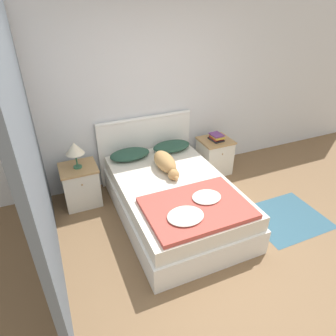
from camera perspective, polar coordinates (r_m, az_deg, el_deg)
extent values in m
plane|color=brown|center=(3.38, 6.95, -19.25)|extent=(16.00, 16.00, 0.00)
cube|color=silver|center=(4.33, -6.25, 13.08)|extent=(9.00, 0.06, 2.55)
cube|color=slate|center=(3.16, -24.60, 3.46)|extent=(0.06, 3.10, 2.55)
cube|color=white|center=(3.94, 1.21, -7.07)|extent=(1.36, 2.07, 0.33)
cube|color=silver|center=(3.78, 1.25, -3.99)|extent=(1.30, 2.01, 0.19)
cube|color=white|center=(4.60, -4.22, 3.67)|extent=(1.44, 0.04, 0.98)
cylinder|color=white|center=(4.39, -4.47, 9.39)|extent=(1.44, 0.06, 0.06)
cube|color=silver|center=(4.27, -16.23, -3.28)|extent=(0.46, 0.43, 0.54)
cube|color=tan|center=(4.13, -16.80, 0.01)|extent=(0.49, 0.45, 0.03)
sphere|color=tan|center=(4.01, -16.04, -3.11)|extent=(0.02, 0.02, 0.02)
cube|color=silver|center=(4.88, 8.81, 2.16)|extent=(0.46, 0.43, 0.54)
cube|color=tan|center=(4.75, 9.08, 5.19)|extent=(0.49, 0.45, 0.03)
sphere|color=tan|center=(4.65, 10.35, 2.61)|extent=(0.02, 0.02, 0.02)
ellipsoid|color=#284C3D|center=(4.27, -7.27, 2.60)|extent=(0.57, 0.33, 0.13)
ellipsoid|color=#284C3D|center=(4.46, 0.68, 4.17)|extent=(0.57, 0.33, 0.13)
cube|color=#BC4C42|center=(3.30, 5.46, -7.52)|extent=(1.12, 0.82, 0.05)
ellipsoid|color=silver|center=(3.12, 3.35, -9.09)|extent=(0.39, 0.33, 0.05)
ellipsoid|color=silver|center=(3.40, 7.35, -5.48)|extent=(0.34, 0.29, 0.04)
ellipsoid|color=tan|center=(3.96, -0.62, 1.23)|extent=(0.23, 0.51, 0.22)
sphere|color=tan|center=(3.76, 1.08, -1.29)|extent=(0.14, 0.14, 0.14)
ellipsoid|color=tan|center=(3.72, 1.46, -1.89)|extent=(0.06, 0.08, 0.06)
cone|color=tan|center=(3.73, 0.46, -0.64)|extent=(0.05, 0.05, 0.05)
cone|color=tan|center=(3.75, 1.57, -0.39)|extent=(0.05, 0.05, 0.05)
ellipsoid|color=tan|center=(4.18, -1.32, 1.94)|extent=(0.15, 0.23, 0.08)
cube|color=#232328|center=(4.73, 9.13, 5.41)|extent=(0.18, 0.24, 0.02)
cube|color=#AD2D28|center=(4.73, 9.19, 5.72)|extent=(0.16, 0.20, 0.03)
cube|color=gold|center=(4.71, 9.33, 5.96)|extent=(0.16, 0.22, 0.02)
cube|color=#703D7F|center=(4.71, 9.23, 6.28)|extent=(0.18, 0.21, 0.02)
cylinder|color=#336B4C|center=(4.11, -16.82, 0.22)|extent=(0.11, 0.11, 0.02)
cylinder|color=#336B4C|center=(4.06, -17.04, 1.48)|extent=(0.02, 0.02, 0.19)
cone|color=beige|center=(3.98, -17.41, 3.62)|extent=(0.24, 0.24, 0.15)
cube|color=#335B70|center=(4.28, 21.56, -8.80)|extent=(0.97, 0.83, 0.00)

